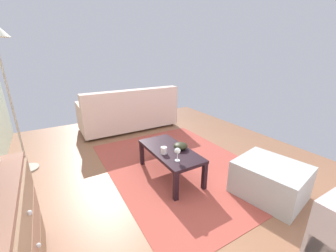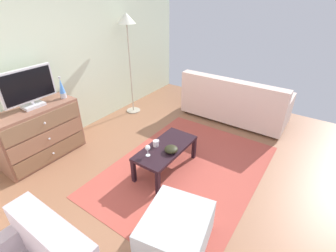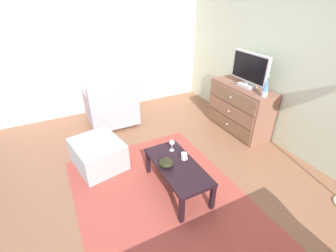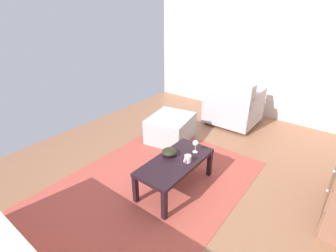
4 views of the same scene
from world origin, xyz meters
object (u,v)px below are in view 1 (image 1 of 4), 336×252
object	(u,v)px
coffee_table	(170,153)
wine_glass	(177,151)
mug	(164,150)
ottoman	(270,180)
bowl_decorative	(180,146)
couch_large	(129,113)

from	to	relation	value
coffee_table	wine_glass	distance (m)	0.34
wine_glass	mug	distance (m)	0.25
wine_glass	ottoman	size ratio (longest dim) A/B	0.22
bowl_decorative	couch_large	bearing A→B (deg)	-2.07
couch_large	ottoman	world-z (taller)	couch_large
bowl_decorative	ottoman	world-z (taller)	bowl_decorative
mug	bowl_decorative	world-z (taller)	mug
coffee_table	wine_glass	size ratio (longest dim) A/B	6.16
mug	ottoman	size ratio (longest dim) A/B	0.16
coffee_table	bowl_decorative	distance (m)	0.16
bowl_decorative	coffee_table	bearing A→B (deg)	67.37
coffee_table	bowl_decorative	xyz separation A→B (m)	(-0.05, -0.12, 0.09)
wine_glass	mug	size ratio (longest dim) A/B	1.38
ottoman	mug	bearing A→B (deg)	45.86
ottoman	couch_large	bearing A→B (deg)	10.95
ottoman	coffee_table	bearing A→B (deg)	39.88
mug	coffee_table	bearing A→B (deg)	-67.25
couch_large	coffee_table	bearing A→B (deg)	174.34
coffee_table	couch_large	size ratio (longest dim) A/B	0.50
mug	ottoman	xyz separation A→B (m)	(-0.86, -0.88, -0.23)
coffee_table	ottoman	distance (m)	1.19
wine_glass	mug	bearing A→B (deg)	11.14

